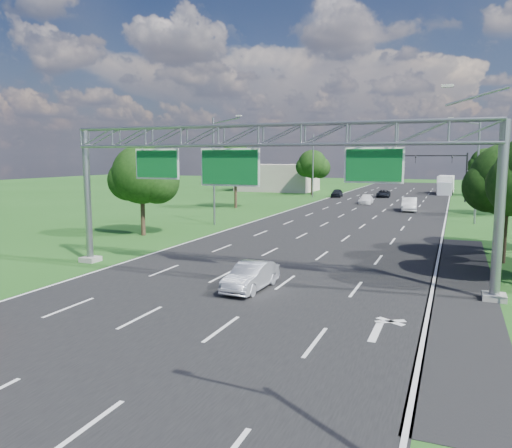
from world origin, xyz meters
The scene contains 19 objects.
ground centered at (0.00, 30.00, 0.00)m, with size 220.00×220.00×0.00m, color #1E4E17.
road centered at (0.00, 30.00, 0.00)m, with size 18.00×180.00×0.02m, color black.
road_flare centered at (10.20, 14.00, 0.00)m, with size 3.00×30.00×0.02m, color black.
sign_gantry centered at (0.33, 12.00, 6.89)m, with size 23.50×1.00×9.56m.
traffic_signal centered at (7.48, 65.00, 5.17)m, with size 12.21×0.24×7.00m.
streetlight_l_near centered at (-11.30, 30.00, 5.58)m, with size 2.97×0.22×10.16m.
streetlight_l_far centered at (-11.30, 65.00, 5.58)m, with size 2.97×0.22×10.16m.
streetlight_r_mid centered at (11.30, 40.00, 5.58)m, with size 2.97×0.22×10.16m.
tree_verge_la centered at (-13.92, 22.04, 4.76)m, with size 5.76×4.80×7.40m.
tree_verge_lb centered at (-15.92, 45.04, 5.41)m, with size 5.76×4.80×8.06m.
tree_verge_lc centered at (-12.92, 70.04, 4.98)m, with size 5.76×4.80×7.62m.
tree_verge_re centered at (14.08, 78.04, 5.20)m, with size 5.76×4.80×7.84m.
building_left centered at (-22.00, 78.00, 2.50)m, with size 14.00×10.00×5.00m, color #A99C8D.
silver_sedan centered at (0.67, 9.61, 0.66)m, with size 1.41×4.04×1.33m, color silver.
car_queue_a centered at (-1.70, 56.87, 0.61)m, with size 1.71×4.21×1.22m, color white.
car_queue_b centered at (-1.00, 69.28, 0.59)m, with size 1.95×4.23×1.18m, color black.
car_queue_c centered at (-8.00, 66.94, 0.66)m, with size 1.56×3.88×1.32m, color black.
car_queue_d centered at (4.63, 49.46, 0.80)m, with size 1.69×4.85×1.60m, color silver.
box_truck centered at (8.00, 80.90, 1.51)m, with size 2.78×8.42×3.14m.
Camera 1 is at (9.65, -12.14, 6.38)m, focal length 35.00 mm.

